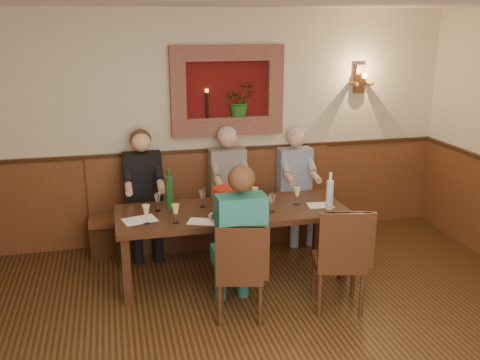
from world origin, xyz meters
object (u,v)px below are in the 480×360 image
object	(u,v)px
chair_near_left	(240,289)
person_bench_mid	(229,197)
person_bench_left	(145,203)
dining_table	(232,216)
wine_bottle_green_b	(169,192)
wine_bottle_green_a	(247,195)
water_bottle	(330,194)
bench	(215,217)
person_bench_right	(296,194)
person_chair_front	(239,253)
chair_near_right	(338,278)
spittoon_bucket	(225,201)

from	to	relation	value
chair_near_left	person_bench_mid	bearing A→B (deg)	95.57
person_bench_left	person_bench_mid	bearing A→B (deg)	0.02
dining_table	wine_bottle_green_b	world-z (taller)	wine_bottle_green_b
wine_bottle_green_a	water_bottle	distance (m)	0.86
bench	person_bench_right	size ratio (longest dim) A/B	2.14
person_bench_mid	person_chair_front	world-z (taller)	person_chair_front
chair_near_right	water_bottle	xyz separation A→B (m)	(0.17, 0.68, 0.62)
dining_table	person_chair_front	distance (m)	0.79
wine_bottle_green_a	person_bench_left	bearing A→B (deg)	137.73
chair_near_left	spittoon_bucket	bearing A→B (deg)	103.18
dining_table	bench	bearing A→B (deg)	90.00
bench	spittoon_bucket	distance (m)	1.23
dining_table	person_chair_front	xyz separation A→B (m)	(-0.11, -0.78, -0.07)
chair_near_right	person_bench_right	distance (m)	1.77
wine_bottle_green_a	water_bottle	xyz separation A→B (m)	(0.85, -0.15, -0.01)
spittoon_bucket	wine_bottle_green_a	bearing A→B (deg)	14.43
person_bench_left	person_bench_mid	xyz separation A→B (m)	(1.01, 0.00, -0.00)
person_bench_right	dining_table	bearing A→B (deg)	-140.42
person_bench_left	person_chair_front	distance (m)	1.77
chair_near_right	spittoon_bucket	xyz separation A→B (m)	(-0.92, 0.76, 0.59)
chair_near_right	person_bench_mid	size ratio (longest dim) A/B	0.71
water_bottle	person_bench_mid	bearing A→B (deg)	128.25
person_bench_mid	person_bench_left	bearing A→B (deg)	-179.98
chair_near_left	wine_bottle_green_b	size ratio (longest dim) A/B	2.19
person_bench_right	water_bottle	xyz separation A→B (m)	(-0.02, -1.07, 0.34)
person_bench_right	person_chair_front	distance (m)	1.97
spittoon_bucket	water_bottle	bearing A→B (deg)	-4.59
bench	chair_near_right	xyz separation A→B (m)	(0.82, -1.85, -0.03)
person_bench_mid	dining_table	bearing A→B (deg)	-100.62
water_bottle	wine_bottle_green_b	bearing A→B (deg)	165.52
person_bench_left	wine_bottle_green_a	distance (m)	1.39
dining_table	chair_near_left	distance (m)	0.95
dining_table	person_bench_mid	bearing A→B (deg)	79.38
person_chair_front	wine_bottle_green_b	world-z (taller)	person_chair_front
person_bench_right	water_bottle	world-z (taller)	person_bench_right
dining_table	chair_near_right	world-z (taller)	chair_near_right
wine_bottle_green_a	person_bench_mid	bearing A→B (deg)	89.50
dining_table	wine_bottle_green_b	size ratio (longest dim) A/B	5.52
person_bench_mid	chair_near_left	bearing A→B (deg)	-99.25
spittoon_bucket	person_bench_right	bearing A→B (deg)	41.32
person_chair_front	spittoon_bucket	xyz separation A→B (m)	(0.02, 0.64, 0.29)
person_bench_left	water_bottle	distance (m)	2.16
chair_near_left	person_chair_front	distance (m)	0.34
wine_bottle_green_a	wine_bottle_green_b	bearing A→B (deg)	160.96
person_bench_mid	spittoon_bucket	size ratio (longest dim) A/B	5.09
person_chair_front	person_bench_left	bearing A→B (deg)	114.69
chair_near_right	person_bench_left	size ratio (longest dim) A/B	0.70
person_bench_mid	person_chair_front	distance (m)	1.64
bench	wine_bottle_green_a	bearing A→B (deg)	-81.69
person_bench_right	person_chair_front	world-z (taller)	person_chair_front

